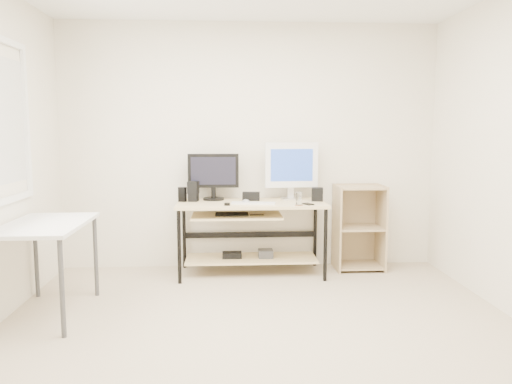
{
  "coord_description": "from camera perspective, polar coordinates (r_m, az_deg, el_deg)",
  "views": [
    {
      "loc": [
        -0.25,
        -3.35,
        1.47
      ],
      "look_at": [
        0.03,
        1.3,
        0.9
      ],
      "focal_mm": 35.0,
      "sensor_mm": 36.0,
      "label": 1
    }
  ],
  "objects": [
    {
      "name": "center_speaker",
      "position": [
        5.17,
        -0.57,
        -0.49
      ],
      "size": [
        0.18,
        0.09,
        0.09
      ],
      "primitive_type": "cube",
      "rotation": [
        0.0,
        0.0,
        -0.08
      ],
      "color": "black",
      "rests_on": "desk"
    },
    {
      "name": "audio_controller",
      "position": [
        5.14,
        -8.41,
        -0.27
      ],
      "size": [
        0.09,
        0.07,
        0.15
      ],
      "primitive_type": "cube",
      "rotation": [
        0.0,
        0.0,
        -0.4
      ],
      "color": "black",
      "rests_on": "desk"
    },
    {
      "name": "mouse",
      "position": [
        4.99,
        -1.16,
        -1.07
      ],
      "size": [
        0.08,
        0.12,
        0.04
      ],
      "primitive_type": "ellipsoid",
      "rotation": [
        0.0,
        0.0,
        0.12
      ],
      "color": "#ADADB2",
      "rests_on": "desk"
    },
    {
      "name": "shelf_unit",
      "position": [
        5.45,
        11.57,
        -3.88
      ],
      "size": [
        0.5,
        0.4,
        0.9
      ],
      "color": "tan",
      "rests_on": "ground"
    },
    {
      "name": "white_imac",
      "position": [
        5.25,
        4.07,
        2.91
      ],
      "size": [
        0.56,
        0.18,
        0.6
      ],
      "rotation": [
        0.0,
        0.0,
        0.08
      ],
      "color": "silver",
      "rests_on": "desk"
    },
    {
      "name": "coaster",
      "position": [
        4.86,
        4.93,
        -1.51
      ],
      "size": [
        0.08,
        0.08,
        0.01
      ],
      "primitive_type": "cylinder",
      "rotation": [
        0.0,
        0.0,
        0.07
      ],
      "color": "#A6714B",
      "rests_on": "desk"
    },
    {
      "name": "desk",
      "position": [
        5.1,
        -0.82,
        -3.51
      ],
      "size": [
        1.5,
        0.65,
        0.75
      ],
      "color": "beige",
      "rests_on": "ground"
    },
    {
      "name": "volume_puck",
      "position": [
        4.85,
        -3.33,
        -1.4
      ],
      "size": [
        0.08,
        0.08,
        0.02
      ],
      "primitive_type": "cylinder",
      "rotation": [
        0.0,
        0.0,
        0.43
      ],
      "color": "black",
      "rests_on": "desk"
    },
    {
      "name": "room",
      "position": [
        3.4,
        -1.52,
        4.41
      ],
      "size": [
        4.01,
        4.01,
        2.62
      ],
      "color": "#BCAB90",
      "rests_on": "ground"
    },
    {
      "name": "drinking_glass",
      "position": [
        4.85,
        4.93,
        -0.76
      ],
      "size": [
        0.07,
        0.07,
        0.12
      ],
      "primitive_type": "cylinder",
      "rotation": [
        0.0,
        0.0,
        0.07
      ],
      "color": "white",
      "rests_on": "coaster"
    },
    {
      "name": "speaker_left",
      "position": [
        5.15,
        -7.18,
        0.12
      ],
      "size": [
        0.12,
        0.12,
        0.21
      ],
      "rotation": [
        0.0,
        0.0,
        -0.22
      ],
      "color": "black",
      "rests_on": "desk"
    },
    {
      "name": "keyboard",
      "position": [
        4.94,
        -0.31,
        -1.28
      ],
      "size": [
        0.45,
        0.18,
        0.02
      ],
      "primitive_type": "cube",
      "rotation": [
        0.0,
        0.0,
        -0.14
      ],
      "color": "white",
      "rests_on": "desk"
    },
    {
      "name": "side_table",
      "position": [
        4.28,
        -22.92,
        -4.33
      ],
      "size": [
        0.6,
        1.0,
        0.75
      ],
      "color": "white",
      "rests_on": "ground"
    },
    {
      "name": "smartphone",
      "position": [
        4.93,
        5.98,
        -1.37
      ],
      "size": [
        0.11,
        0.14,
        0.01
      ],
      "primitive_type": "cube",
      "rotation": [
        0.0,
        0.0,
        0.4
      ],
      "color": "black",
      "rests_on": "desk"
    },
    {
      "name": "speaker_right",
      "position": [
        5.18,
        7.01,
        -0.27
      ],
      "size": [
        0.13,
        0.13,
        0.14
      ],
      "primitive_type": "cube",
      "rotation": [
        0.0,
        0.0,
        -0.14
      ],
      "color": "black",
      "rests_on": "desk"
    },
    {
      "name": "black_monitor",
      "position": [
        5.21,
        -4.9,
        2.11
      ],
      "size": [
        0.53,
        0.22,
        0.48
      ],
      "rotation": [
        0.0,
        0.0,
        -0.0
      ],
      "color": "black",
      "rests_on": "desk"
    }
  ]
}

